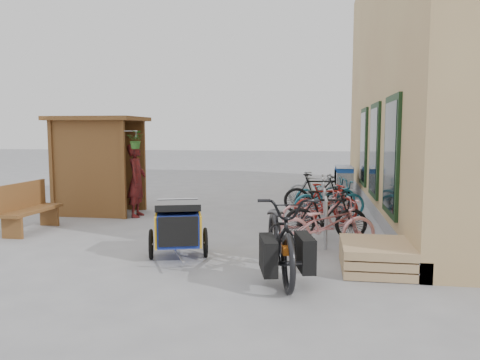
# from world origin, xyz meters

# --- Properties ---
(ground) EXTENTS (80.00, 80.00, 0.00)m
(ground) POSITION_xyz_m (0.00, 0.00, 0.00)
(ground) COLOR #939396
(kiosk) EXTENTS (2.49, 1.65, 2.40)m
(kiosk) POSITION_xyz_m (-3.28, 2.47, 1.55)
(kiosk) COLOR brown
(kiosk) RESTS_ON ground
(bike_rack) EXTENTS (0.05, 5.35, 0.86)m
(bike_rack) POSITION_xyz_m (2.30, 2.40, 0.52)
(bike_rack) COLOR #A5A8AD
(bike_rack) RESTS_ON ground
(pallet_stack) EXTENTS (1.00, 1.20, 0.40)m
(pallet_stack) POSITION_xyz_m (3.00, -1.40, 0.21)
(pallet_stack) COLOR tan
(pallet_stack) RESTS_ON ground
(bench) EXTENTS (0.50, 1.59, 1.01)m
(bench) POSITION_xyz_m (-3.68, 0.23, 0.51)
(bench) COLOR brown
(bench) RESTS_ON ground
(shopping_carts) EXTENTS (0.53, 2.10, 0.95)m
(shopping_carts) POSITION_xyz_m (3.00, 6.99, 0.55)
(shopping_carts) COLOR silver
(shopping_carts) RESTS_ON ground
(child_trailer) EXTENTS (1.04, 1.62, 0.94)m
(child_trailer) POSITION_xyz_m (-0.08, -1.19, 0.52)
(child_trailer) COLOR #1C2F9C
(child_trailer) RESTS_ON ground
(cargo_bike) EXTENTS (1.27, 2.40, 1.20)m
(cargo_bike) POSITION_xyz_m (1.64, -1.89, 0.59)
(cargo_bike) COLOR black
(cargo_bike) RESTS_ON ground
(person_kiosk) EXTENTS (0.48, 0.68, 1.76)m
(person_kiosk) POSITION_xyz_m (-2.12, 2.19, 0.88)
(person_kiosk) COLOR maroon
(person_kiosk) RESTS_ON ground
(bike_0) EXTENTS (1.81, 1.00, 0.90)m
(bike_0) POSITION_xyz_m (2.30, -0.32, 0.45)
(bike_0) COLOR pink
(bike_0) RESTS_ON ground
(bike_1) EXTENTS (1.61, 0.64, 0.94)m
(bike_1) POSITION_xyz_m (2.30, 0.44, 0.47)
(bike_1) COLOR black
(bike_1) RESTS_ON ground
(bike_2) EXTENTS (1.61, 0.98, 0.80)m
(bike_2) POSITION_xyz_m (2.14, 1.54, 0.40)
(bike_2) COLOR pink
(bike_2) RESTS_ON ground
(bike_3) EXTENTS (1.57, 0.90, 0.91)m
(bike_3) POSITION_xyz_m (2.35, 1.98, 0.45)
(bike_3) COLOR maroon
(bike_3) RESTS_ON ground
(bike_4) EXTENTS (1.81, 1.03, 0.90)m
(bike_4) POSITION_xyz_m (2.44, 2.74, 0.45)
(bike_4) COLOR #1D5F74
(bike_4) RESTS_ON ground
(bike_5) EXTENTS (1.69, 0.58, 1.00)m
(bike_5) POSITION_xyz_m (2.16, 3.29, 0.50)
(bike_5) COLOR black
(bike_5) RESTS_ON ground
(bike_6) EXTENTS (1.67, 0.87, 0.84)m
(bike_6) POSITION_xyz_m (2.37, 4.02, 0.42)
(bike_6) COLOR #1D5F74
(bike_6) RESTS_ON ground
(bike_7) EXTENTS (1.65, 0.74, 0.96)m
(bike_7) POSITION_xyz_m (2.14, 4.40, 0.48)
(bike_7) COLOR #9A9B9F
(bike_7) RESTS_ON ground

